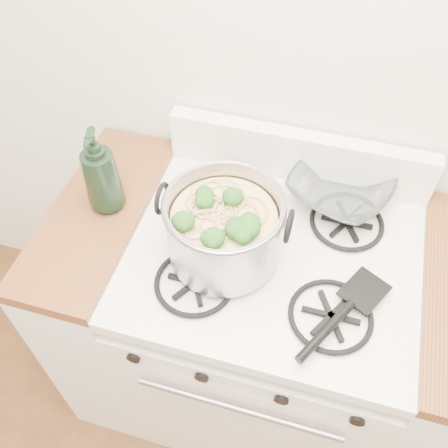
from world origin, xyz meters
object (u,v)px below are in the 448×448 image
at_px(bottle, 100,171).
at_px(stock_pot, 224,229).
at_px(glass_bowl, 339,193).
at_px(spatula, 365,289).
at_px(gas_range, 263,335).

bearing_deg(bottle, stock_pot, -24.26).
height_order(glass_bowl, bottle, bottle).
height_order(spatula, glass_bowl, glass_bowl).
bearing_deg(stock_pot, bottle, 168.91).
relative_size(gas_range, spatula, 2.98).
height_order(gas_range, spatula, spatula).
xyz_separation_m(stock_pot, glass_bowl, (0.26, 0.27, -0.08)).
distance_m(gas_range, spatula, 0.56).
relative_size(spatula, bottle, 1.18).
distance_m(gas_range, bottle, 0.78).
bearing_deg(bottle, glass_bowl, 5.28).
relative_size(stock_pot, bottle, 1.23).
bearing_deg(glass_bowl, stock_pot, -133.16).
bearing_deg(bottle, gas_range, -16.33).
bearing_deg(gas_range, stock_pot, -160.72).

